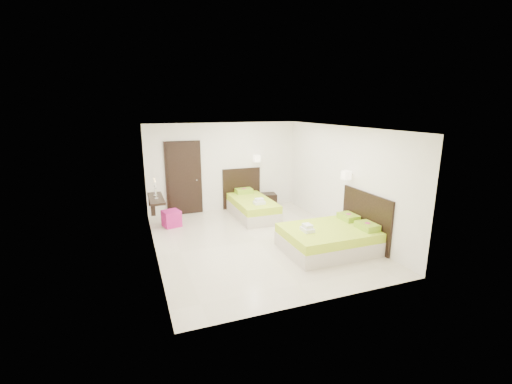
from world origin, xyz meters
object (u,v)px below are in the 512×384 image
object	(u,v)px
nightstand	(268,200)
ottoman	(171,218)
bed_single	(251,206)
bed_double	(332,237)

from	to	relation	value
nightstand	ottoman	bearing A→B (deg)	-156.66
bed_single	nightstand	size ratio (longest dim) A/B	4.18
bed_double	nightstand	bearing A→B (deg)	90.34
bed_double	nightstand	distance (m)	3.55
bed_single	ottoman	world-z (taller)	bed_single
bed_double	nightstand	size ratio (longest dim) A/B	4.09
bed_double	ottoman	bearing A→B (deg)	137.98
bed_single	ottoman	size ratio (longest dim) A/B	4.70
bed_double	nightstand	world-z (taller)	bed_double
nightstand	ottoman	world-z (taller)	same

